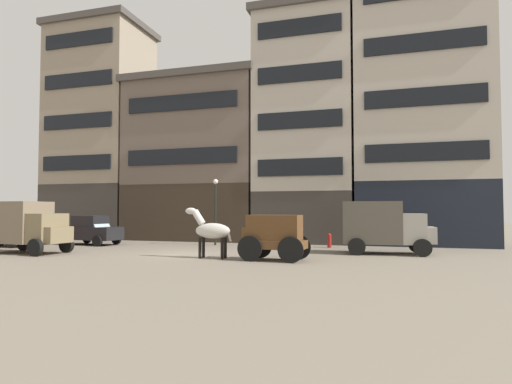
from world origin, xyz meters
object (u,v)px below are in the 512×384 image
(sedan_dark, at_px, (6,231))
(cargo_wagon, at_px, (273,234))
(sedan_light, at_px, (92,230))
(streetlamp_curbside, at_px, (215,202))
(draft_horse, at_px, (211,230))
(pedestrian_officer, at_px, (288,231))
(delivery_truck_far, at_px, (27,225))
(fire_hydrant_curbside, at_px, (329,240))
(delivery_truck_near, at_px, (384,225))

(sedan_dark, bearing_deg, cargo_wagon, -7.49)
(sedan_light, height_order, streetlamp_curbside, streetlamp_curbside)
(sedan_light, bearing_deg, streetlamp_curbside, 14.35)
(draft_horse, bearing_deg, pedestrian_officer, 68.15)
(cargo_wagon, distance_m, pedestrian_officer, 5.93)
(sedan_light, distance_m, pedestrian_officer, 12.42)
(delivery_truck_far, bearing_deg, fire_hydrant_curbside, 27.33)
(pedestrian_officer, height_order, streetlamp_curbside, streetlamp_curbside)
(sedan_dark, bearing_deg, pedestrian_officer, 12.40)
(delivery_truck_near, xyz_separation_m, pedestrian_officer, (-5.25, 1.76, -0.44))
(sedan_light, relative_size, fire_hydrant_curbside, 4.63)
(delivery_truck_near, height_order, streetlamp_curbside, streetlamp_curbside)
(draft_horse, bearing_deg, delivery_truck_near, 28.56)
(draft_horse, height_order, delivery_truck_far, delivery_truck_far)
(streetlamp_curbside, bearing_deg, fire_hydrant_curbside, 2.19)
(draft_horse, distance_m, delivery_truck_near, 8.67)
(cargo_wagon, relative_size, streetlamp_curbside, 0.72)
(draft_horse, distance_m, sedan_dark, 14.39)
(draft_horse, xyz_separation_m, delivery_truck_far, (-9.83, -0.58, 0.15))
(delivery_truck_near, relative_size, pedestrian_officer, 2.47)
(draft_horse, relative_size, delivery_truck_near, 0.53)
(delivery_truck_far, relative_size, streetlamp_curbside, 1.09)
(delivery_truck_near, distance_m, pedestrian_officer, 5.55)
(pedestrian_officer, bearing_deg, sedan_light, -174.31)
(sedan_light, height_order, fire_hydrant_curbside, sedan_light)
(delivery_truck_near, height_order, pedestrian_officer, delivery_truck_near)
(delivery_truck_near, bearing_deg, cargo_wagon, -138.36)
(delivery_truck_far, height_order, pedestrian_officer, delivery_truck_far)
(cargo_wagon, height_order, sedan_light, cargo_wagon)
(sedan_light, bearing_deg, pedestrian_officer, 5.69)
(delivery_truck_near, distance_m, fire_hydrant_curbside, 4.20)
(delivery_truck_far, xyz_separation_m, pedestrian_officer, (12.20, 6.48, -0.44))
(pedestrian_officer, bearing_deg, fire_hydrant_curbside, 23.68)
(delivery_truck_near, xyz_separation_m, streetlamp_curbside, (-10.03, 2.46, 1.25))
(sedan_light, xyz_separation_m, pedestrian_officer, (12.36, 1.23, 0.07))
(cargo_wagon, distance_m, sedan_light, 13.76)
(delivery_truck_near, bearing_deg, streetlamp_curbside, 166.21)
(sedan_dark, xyz_separation_m, pedestrian_officer, (16.58, 3.65, 0.07))
(sedan_light, distance_m, streetlamp_curbside, 8.01)
(streetlamp_curbside, bearing_deg, draft_horse, -69.86)
(sedan_dark, height_order, streetlamp_curbside, streetlamp_curbside)
(delivery_truck_far, bearing_deg, sedan_light, 91.81)
(sedan_light, xyz_separation_m, streetlamp_curbside, (7.57, 1.94, 1.76))
(cargo_wagon, bearing_deg, sedan_light, 160.16)
(cargo_wagon, xyz_separation_m, streetlamp_curbside, (-5.37, 6.61, 1.52))
(cargo_wagon, bearing_deg, pedestrian_officer, 95.65)
(streetlamp_curbside, bearing_deg, sedan_dark, -159.74)
(delivery_truck_near, bearing_deg, pedestrian_officer, 161.48)
(draft_horse, height_order, streetlamp_curbside, streetlamp_curbside)
(draft_horse, xyz_separation_m, streetlamp_curbside, (-2.42, 6.61, 1.40))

